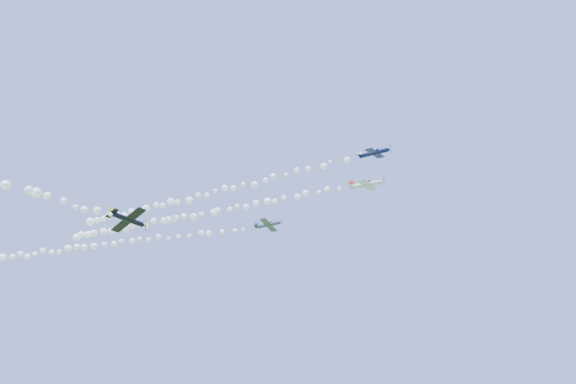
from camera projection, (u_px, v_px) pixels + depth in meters
The scene contains 7 objects.
plane_white at pixel (366, 184), 99.57m from camera, with size 7.75×8.21×2.35m.
smoke_trail_white at pixel (194, 215), 117.43m from camera, with size 82.22×13.03×3.22m, color white, non-canonical shape.
plane_navy at pixel (375, 153), 93.10m from camera, with size 6.90×7.17×2.07m.
smoke_trail_navy at pixel (201, 195), 113.91m from camera, with size 82.99×6.07×2.73m, color white, non-canonical shape.
plane_grey at pixel (268, 225), 104.22m from camera, with size 6.60×6.97×1.81m.
smoke_trail_grey at pixel (108, 245), 117.97m from camera, with size 79.54×20.28×3.03m, color white, non-canonical shape.
plane_black at pixel (128, 219), 79.25m from camera, with size 7.30×7.24×2.95m.
Camera 1 is at (53.17, -85.44, 10.74)m, focal length 30.00 mm.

